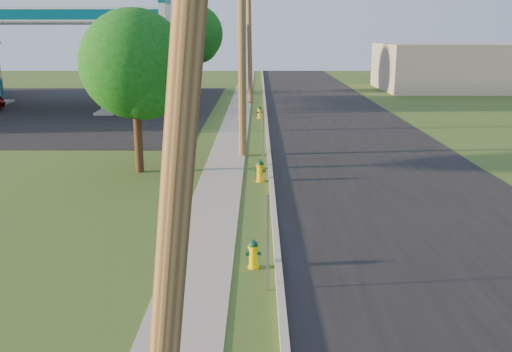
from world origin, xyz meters
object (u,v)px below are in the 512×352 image
at_px(utility_pole_mid, 242,34).
at_px(tree_lot, 195,36).
at_px(fuel_pump_ne, 109,101).
at_px(fuel_pump_se, 123,94).
at_px(hydrant_far, 260,112).
at_px(tree_verge, 137,68).
at_px(utility_pole_far, 249,35).
at_px(price_pylon, 166,23).
at_px(utility_pole_near, 185,57).
at_px(hydrant_mid, 260,171).
at_px(hydrant_near, 253,254).

relative_size(utility_pole_mid, tree_lot, 1.35).
bearing_deg(fuel_pump_ne, tree_lot, 70.62).
relative_size(fuel_pump_se, hydrant_far, 4.22).
relative_size(tree_verge, hydrant_far, 7.73).
distance_m(utility_pole_far, price_pylon, 13.11).
bearing_deg(utility_pole_mid, fuel_pump_ne, 124.40).
xyz_separation_m(utility_pole_near, hydrant_far, (0.72, 28.38, -4.43)).
bearing_deg(hydrant_far, tree_lot, 109.74).
xyz_separation_m(utility_pole_far, hydrant_far, (0.72, -7.62, -4.43)).
xyz_separation_m(utility_pole_mid, fuel_pump_se, (-8.90, 17.00, -4.23)).
height_order(tree_lot, hydrant_mid, tree_lot).
bearing_deg(utility_pole_mid, hydrant_mid, -80.48).
distance_m(utility_pole_near, hydrant_near, 7.76).
height_order(hydrant_near, hydrant_mid, hydrant_mid).
bearing_deg(utility_pole_far, fuel_pump_se, -173.59).
bearing_deg(hydrant_far, tree_verge, -108.05).
relative_size(tree_lot, hydrant_mid, 9.25).
bearing_deg(hydrant_near, tree_verge, 115.57).
xyz_separation_m(utility_pole_mid, hydrant_far, (0.72, 10.38, -4.58)).
height_order(fuel_pump_ne, hydrant_far, fuel_pump_ne).
height_order(fuel_pump_ne, fuel_pump_se, same).
relative_size(fuel_pump_ne, fuel_pump_se, 1.00).
height_order(utility_pole_near, utility_pole_mid, utility_pole_mid).
bearing_deg(price_pylon, tree_verge, -88.13).
bearing_deg(fuel_pump_ne, hydrant_near, -69.03).
xyz_separation_m(tree_verge, hydrant_mid, (4.34, -1.34, -3.39)).
distance_m(tree_verge, tree_lot, 28.18).
relative_size(utility_pole_near, fuel_pump_se, 2.96).
bearing_deg(tree_verge, hydrant_far, 71.95).
bearing_deg(fuel_pump_se, hydrant_near, -71.75).
height_order(utility_pole_mid, hydrant_near, utility_pole_mid).
xyz_separation_m(utility_pole_far, tree_lot, (-4.60, 7.21, -0.14)).
distance_m(utility_pole_far, tree_lot, 8.56).
bearing_deg(utility_pole_near, hydrant_mid, 87.00).
xyz_separation_m(fuel_pump_ne, tree_lot, (4.30, 12.21, 3.94)).
bearing_deg(utility_pole_far, fuel_pump_ne, -150.67).
relative_size(price_pylon, tree_lot, 0.95).
distance_m(price_pylon, tree_verge, 8.61).
xyz_separation_m(hydrant_mid, hydrant_far, (-0.00, 14.66, -0.01)).
xyz_separation_m(utility_pole_near, tree_verge, (-3.62, 15.06, -1.03)).
distance_m(utility_pole_near, fuel_pump_se, 36.34).
bearing_deg(utility_pole_mid, price_pylon, 125.34).
distance_m(fuel_pump_ne, hydrant_far, 9.97).
bearing_deg(fuel_pump_se, fuel_pump_ne, -90.00).
distance_m(utility_pole_near, hydrant_far, 28.74).
distance_m(utility_pole_mid, hydrant_mid, 6.30).
height_order(fuel_pump_se, tree_verge, tree_verge).
bearing_deg(price_pylon, fuel_pump_se, 113.50).
height_order(fuel_pump_ne, hydrant_mid, fuel_pump_ne).
xyz_separation_m(utility_pole_near, price_pylon, (-3.90, 23.50, 0.63)).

